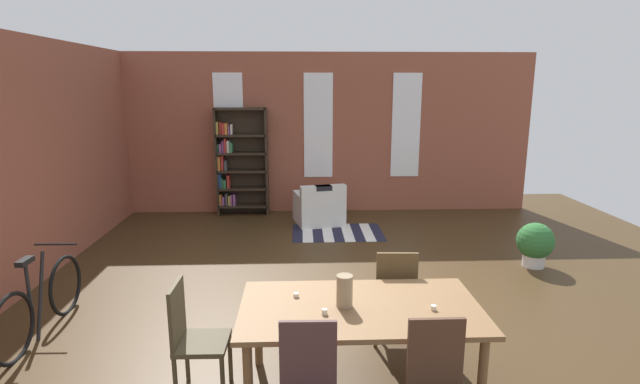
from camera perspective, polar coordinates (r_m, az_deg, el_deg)
ground_plane at (r=5.54m, az=1.53°, el=-13.63°), size 11.24×11.24×0.00m
back_wall_brick at (r=9.39m, az=-0.22°, el=6.92°), size 8.26×0.12×3.05m
window_pane_0 at (r=9.40m, az=-10.67°, el=7.64°), size 0.55×0.02×1.98m
window_pane_1 at (r=9.31m, az=-0.20°, el=7.81°), size 0.55×0.02×1.98m
window_pane_2 at (r=9.53m, az=10.13°, el=7.72°), size 0.55×0.02×1.98m
dining_table at (r=3.95m, az=4.76°, el=-14.24°), size 1.89×1.03×0.74m
vase_on_table at (r=3.85m, az=2.92°, el=-11.60°), size 0.13×0.13×0.26m
tealight_candle_0 at (r=3.93m, az=13.27°, el=-13.15°), size 0.04×0.04×0.04m
tealight_candle_1 at (r=4.05m, az=-2.83°, el=-12.06°), size 0.04×0.04×0.03m
tealight_candle_2 at (r=3.76m, az=0.54°, el=-13.96°), size 0.04×0.04×0.04m
dining_chair_head_left at (r=4.08m, az=-14.80°, el=-16.10°), size 0.41×0.41×0.95m
dining_chair_far_right at (r=4.74m, az=8.79°, el=-11.64°), size 0.42×0.42×0.95m
bookshelf_tall at (r=9.29m, az=-9.63°, el=3.57°), size 0.97×0.29×2.03m
armchair_white at (r=8.67m, az=-0.08°, el=-1.94°), size 0.95×0.95×0.75m
bicycle_second at (r=5.63m, az=-30.06°, el=-11.26°), size 0.44×1.62×0.87m
potted_plant_by_shelf at (r=7.24m, az=24.08°, el=-5.51°), size 0.50×0.50×0.61m
striped_rug at (r=8.20m, az=2.08°, el=-4.78°), size 1.52×1.03×0.01m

